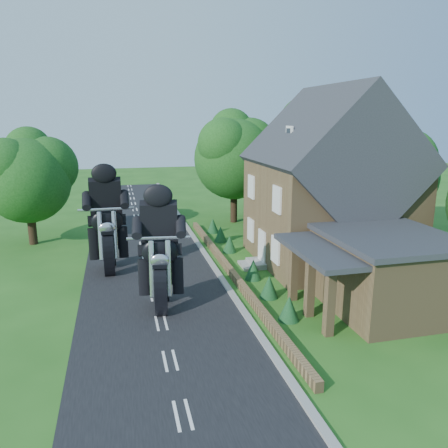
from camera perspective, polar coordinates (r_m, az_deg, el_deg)
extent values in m
plane|color=#225618|center=(18.93, -8.20, -12.71)|extent=(120.00, 120.00, 0.00)
cube|color=black|center=(18.92, -8.20, -12.69)|extent=(7.00, 80.00, 0.02)
cube|color=gray|center=(19.52, 2.73, -11.53)|extent=(0.30, 80.00, 0.12)
cube|color=olive|center=(24.09, 0.83, -6.15)|extent=(0.30, 22.00, 0.40)
cube|color=olive|center=(26.40, 13.43, 1.57)|extent=(8.00, 8.00, 6.00)
cube|color=#27292E|center=(25.95, 13.79, 8.05)|extent=(8.48, 8.64, 8.48)
cube|color=olive|center=(26.84, 18.12, 14.80)|extent=(0.60, 0.90, 1.60)
cube|color=white|center=(24.77, 8.54, 11.52)|extent=(0.12, 0.80, 0.90)
cube|color=black|center=(24.74, 8.41, 11.52)|extent=(0.04, 0.55, 0.65)
cube|color=white|center=(25.32, 4.96, -3.18)|extent=(0.10, 1.10, 2.10)
cube|color=gray|center=(25.49, 4.19, -5.17)|extent=(0.80, 1.60, 0.30)
cube|color=gray|center=(25.37, 3.11, -5.42)|extent=(0.80, 1.60, 0.15)
cube|color=white|center=(23.18, 6.73, -3.40)|extent=(0.10, 1.10, 1.40)
cube|color=black|center=(23.17, 6.68, -3.40)|extent=(0.04, 0.92, 1.22)
cube|color=white|center=(27.18, 3.50, -0.77)|extent=(0.10, 1.10, 1.40)
cube|color=black|center=(27.18, 3.46, -0.77)|extent=(0.04, 0.92, 1.22)
cube|color=white|center=(22.54, 6.92, 3.18)|extent=(0.10, 1.10, 1.40)
cube|color=black|center=(22.53, 6.87, 3.18)|extent=(0.04, 0.92, 1.22)
cube|color=white|center=(26.64, 3.58, 4.87)|extent=(0.10, 1.10, 1.40)
cube|color=black|center=(26.63, 3.54, 4.87)|extent=(0.04, 0.92, 1.22)
cube|color=olive|center=(20.90, 20.48, -6.12)|extent=(5.00, 5.60, 3.20)
cube|color=#27292E|center=(20.41, 20.88, -1.57)|extent=(5.30, 5.94, 0.24)
cube|color=#27292E|center=(18.94, 13.01, -3.31)|extent=(2.60, 5.32, 0.22)
cube|color=olive|center=(17.71, 13.62, -9.90)|extent=(0.35, 0.35, 2.80)
cube|color=olive|center=(19.19, 11.15, -7.88)|extent=(0.35, 0.35, 2.80)
cube|color=olive|center=(20.73, 9.06, -6.15)|extent=(0.35, 0.35, 2.80)
cylinder|color=black|center=(31.87, 20.87, 0.32)|extent=(0.56, 0.56, 3.00)
sphere|color=#154413|center=(31.34, 21.36, 5.93)|extent=(6.00, 6.00, 6.00)
sphere|color=#154413|center=(32.52, 22.86, 7.65)|extent=(4.32, 4.32, 4.32)
sphere|color=#154413|center=(29.89, 20.88, 7.96)|extent=(3.72, 3.72, 3.72)
sphere|color=#154413|center=(32.20, 20.61, 9.94)|extent=(3.30, 3.30, 3.30)
cylinder|color=black|center=(36.95, 11.15, 3.18)|extent=(0.56, 0.56, 3.60)
sphere|color=#154413|center=(36.47, 11.42, 9.03)|extent=(7.20, 7.20, 7.20)
sphere|color=#154413|center=(37.76, 13.30, 10.73)|extent=(5.18, 5.18, 5.18)
sphere|color=#154413|center=(34.88, 10.39, 11.25)|extent=(4.46, 4.46, 4.46)
sphere|color=#154413|center=(37.71, 10.80, 13.04)|extent=(3.96, 3.96, 3.96)
cylinder|color=black|center=(35.83, 1.71, 2.95)|extent=(0.56, 0.56, 3.40)
sphere|color=#154413|center=(35.35, 1.75, 8.47)|extent=(6.40, 6.40, 6.40)
sphere|color=#154413|center=(36.30, 3.71, 10.10)|extent=(4.61, 4.61, 4.61)
sphere|color=#154413|center=(34.05, 0.36, 10.43)|extent=(3.97, 3.97, 3.97)
sphere|color=#154413|center=(36.48, 1.38, 12.15)|extent=(3.52, 3.52, 3.52)
cylinder|color=black|center=(32.17, -23.40, 0.02)|extent=(0.56, 0.56, 2.80)
sphere|color=#154413|center=(31.66, -23.91, 5.20)|extent=(5.60, 5.60, 5.60)
sphere|color=#154413|center=(31.92, -21.65, 6.99)|extent=(4.03, 4.03, 4.03)
sphere|color=#154413|center=(30.91, -26.16, 6.89)|extent=(3.47, 3.47, 3.47)
sphere|color=#154413|center=(32.56, -23.74, 8.90)|extent=(3.08, 3.08, 3.08)
cone|color=#133B1C|center=(18.98, 8.49, -10.82)|extent=(0.90, 0.90, 1.10)
cone|color=#133B1C|center=(21.12, 5.92, -8.13)|extent=(0.90, 0.90, 1.10)
cone|color=#133B1C|center=(23.33, 3.85, -5.94)|extent=(0.90, 0.90, 1.10)
cone|color=#133B1C|center=(27.90, 0.74, -2.60)|extent=(0.90, 0.90, 1.10)
cone|color=#133B1C|center=(30.23, -0.45, -1.31)|extent=(0.90, 0.90, 1.10)
cone|color=#133B1C|center=(32.60, -1.47, -0.20)|extent=(0.90, 0.90, 1.10)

